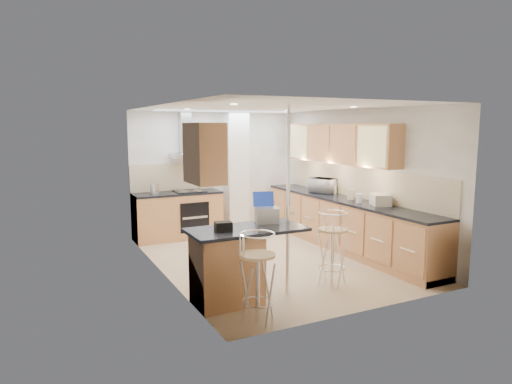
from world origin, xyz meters
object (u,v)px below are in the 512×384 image
bar_stool_near (257,278)px  bread_bin (381,200)px  microwave (324,186)px  bar_stool_end (332,248)px  laptop (267,215)px

bar_stool_near → bread_bin: 3.20m
microwave → bread_bin: 1.58m
microwave → bread_bin: (0.02, -1.58, -0.05)m
microwave → bar_stool_near: microwave is taller
bar_stool_end → microwave: bearing=0.4°
laptop → bread_bin: 2.39m
bar_stool_near → bar_stool_end: bearing=45.1°
bar_stool_near → bread_bin: bread_bin is taller
microwave → bread_bin: microwave is taller
bar_stool_near → bread_bin: size_ratio=3.00×
bar_stool_end → bread_bin: bearing=-33.3°
laptop → bar_stool_end: laptop is taller
microwave → bread_bin: bearing=159.0°
microwave → laptop: (-2.32, -2.04, -0.02)m
bar_stool_end → bread_bin: bread_bin is taller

